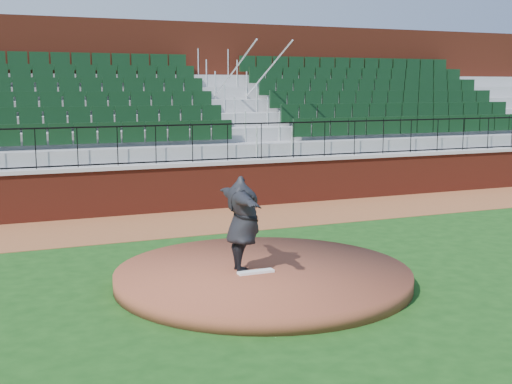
% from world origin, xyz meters
% --- Properties ---
extents(ground, '(90.00, 90.00, 0.00)m').
position_xyz_m(ground, '(0.00, 0.00, 0.00)').
color(ground, '#143F12').
rests_on(ground, ground).
extents(warning_track, '(34.00, 3.20, 0.01)m').
position_xyz_m(warning_track, '(0.00, 5.40, 0.01)').
color(warning_track, brown).
rests_on(warning_track, ground).
extents(field_wall, '(34.00, 0.35, 1.20)m').
position_xyz_m(field_wall, '(0.00, 7.00, 0.60)').
color(field_wall, maroon).
rests_on(field_wall, ground).
extents(wall_cap, '(34.00, 0.45, 0.10)m').
position_xyz_m(wall_cap, '(0.00, 7.00, 1.25)').
color(wall_cap, '#B7B7B7').
rests_on(wall_cap, field_wall).
extents(wall_railing, '(34.00, 0.05, 1.00)m').
position_xyz_m(wall_railing, '(0.00, 7.00, 1.80)').
color(wall_railing, black).
rests_on(wall_railing, wall_cap).
extents(seating_stands, '(34.00, 5.10, 4.60)m').
position_xyz_m(seating_stands, '(0.00, 9.72, 2.30)').
color(seating_stands, gray).
rests_on(seating_stands, ground).
extents(concourse_wall, '(34.00, 0.50, 5.50)m').
position_xyz_m(concourse_wall, '(0.00, 12.52, 2.75)').
color(concourse_wall, maroon).
rests_on(concourse_wall, ground).
extents(pitchers_mound, '(5.00, 5.00, 0.25)m').
position_xyz_m(pitchers_mound, '(-0.59, -0.18, 0.12)').
color(pitchers_mound, brown).
rests_on(pitchers_mound, ground).
extents(pitching_rubber, '(0.62, 0.15, 0.04)m').
position_xyz_m(pitching_rubber, '(-0.80, -0.35, 0.27)').
color(pitching_rubber, white).
rests_on(pitching_rubber, pitchers_mound).
extents(pitcher, '(0.73, 2.02, 1.61)m').
position_xyz_m(pitcher, '(-0.94, -0.12, 1.05)').
color(pitcher, black).
rests_on(pitcher, pitchers_mound).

